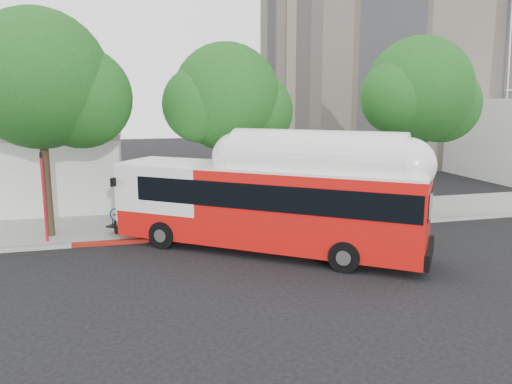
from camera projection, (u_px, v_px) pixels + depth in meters
ground at (285, 261)px, 18.89m from camera, size 120.00×120.00×0.00m
sidewalk at (245, 219)px, 25.06m from camera, size 60.00×5.00×0.15m
curb_strip at (258, 232)px, 22.58m from camera, size 60.00×0.30×0.15m
red_curb_segment at (192, 237)px, 21.84m from camera, size 10.00×0.32×0.16m
street_tree_left at (51, 85)px, 20.83m from camera, size 6.67×5.80×9.74m
street_tree_mid at (235, 101)px, 23.40m from camera, size 5.75×5.00×8.62m
street_tree_right at (426, 94)px, 25.64m from camera, size 6.21×5.40×9.18m
transit_bus at (267, 207)px, 19.74m from camera, size 12.02×9.80×3.93m
signal_pole at (44, 198)px, 20.60m from camera, size 0.11×0.37×3.90m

